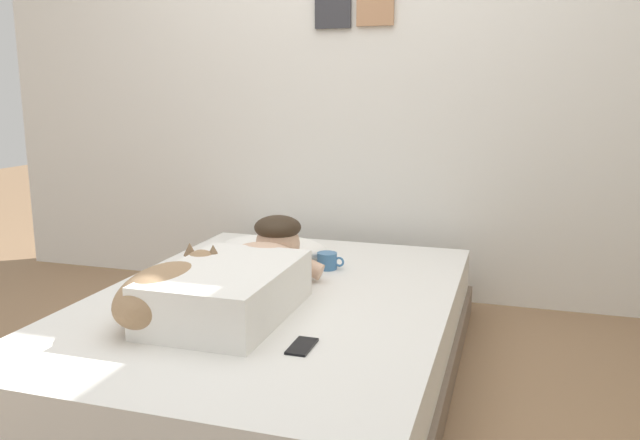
# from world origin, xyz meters

# --- Properties ---
(ground_plane) EXTENTS (12.74, 12.74, 0.00)m
(ground_plane) POSITION_xyz_m (0.00, 0.00, 0.00)
(ground_plane) COLOR #8C6B4C
(back_wall) EXTENTS (4.37, 0.12, 2.50)m
(back_wall) POSITION_xyz_m (-0.00, 1.42, 1.25)
(back_wall) COLOR silver
(back_wall) RESTS_ON ground
(bed) EXTENTS (1.41, 1.99, 0.33)m
(bed) POSITION_xyz_m (-0.03, 0.23, 0.16)
(bed) COLOR #726051
(bed) RESTS_ON ground
(pillow) EXTENTS (0.52, 0.32, 0.11)m
(pillow) POSITION_xyz_m (-0.22, 0.74, 0.39)
(pillow) COLOR white
(pillow) RESTS_ON bed
(person_lying) EXTENTS (0.43, 0.92, 0.27)m
(person_lying) POSITION_xyz_m (-0.10, 0.11, 0.44)
(person_lying) COLOR white
(person_lying) RESTS_ON bed
(dog) EXTENTS (0.26, 0.57, 0.21)m
(dog) POSITION_xyz_m (-0.28, -0.12, 0.44)
(dog) COLOR #9E7A56
(dog) RESTS_ON bed
(coffee_cup) EXTENTS (0.12, 0.09, 0.07)m
(coffee_cup) POSITION_xyz_m (0.07, 0.65, 0.37)
(coffee_cup) COLOR teal
(coffee_cup) RESTS_ON bed
(cell_phone) EXTENTS (0.07, 0.14, 0.01)m
(cell_phone) POSITION_xyz_m (0.25, -0.23, 0.34)
(cell_phone) COLOR black
(cell_phone) RESTS_ON bed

